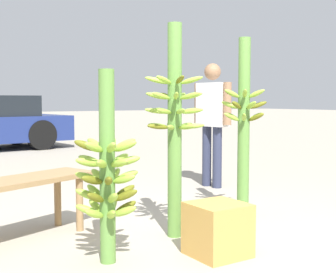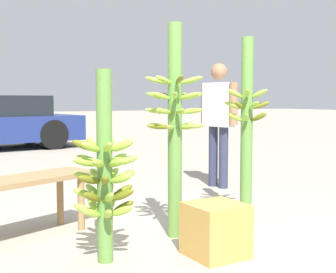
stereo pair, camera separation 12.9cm
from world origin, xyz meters
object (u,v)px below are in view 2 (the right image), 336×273
at_px(banana_stalk_left, 105,172).
at_px(vendor_person, 219,114).
at_px(market_bench, 1,190).
at_px(produce_crate, 216,230).
at_px(banana_stalk_right, 247,124).
at_px(banana_stalk_center, 175,124).

height_order(banana_stalk_left, vendor_person, vendor_person).
relative_size(vendor_person, market_bench, 0.95).
bearing_deg(market_bench, produce_crate, -59.68).
bearing_deg(produce_crate, banana_stalk_right, 39.30).
relative_size(banana_stalk_center, vendor_person, 1.09).
distance_m(banana_stalk_right, produce_crate, 1.33).
height_order(market_bench, produce_crate, market_bench).
height_order(banana_stalk_right, market_bench, banana_stalk_right).
bearing_deg(banana_stalk_left, banana_stalk_right, 15.09).
xyz_separation_m(banana_stalk_right, vendor_person, (0.71, 1.37, 0.04)).
distance_m(vendor_person, produce_crate, 2.73).
bearing_deg(banana_stalk_center, market_bench, 159.38).
distance_m(vendor_person, market_bench, 3.06).
distance_m(banana_stalk_left, banana_stalk_right, 1.67).
xyz_separation_m(vendor_person, produce_crate, (-1.59, -2.09, -0.73)).
bearing_deg(market_bench, banana_stalk_right, -28.28).
relative_size(banana_stalk_left, banana_stalk_center, 0.77).
bearing_deg(produce_crate, vendor_person, 52.75).
xyz_separation_m(banana_stalk_left, market_bench, (-0.53, 0.73, -0.19)).
bearing_deg(banana_stalk_center, banana_stalk_right, 10.87).
relative_size(banana_stalk_left, market_bench, 0.79).
height_order(vendor_person, produce_crate, vendor_person).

